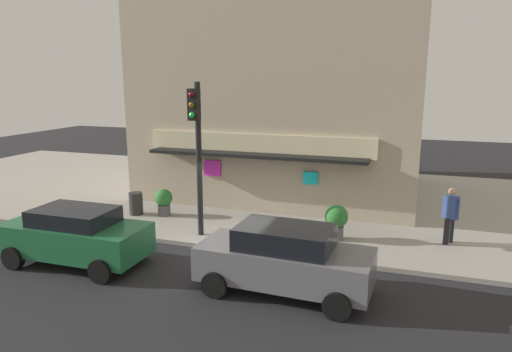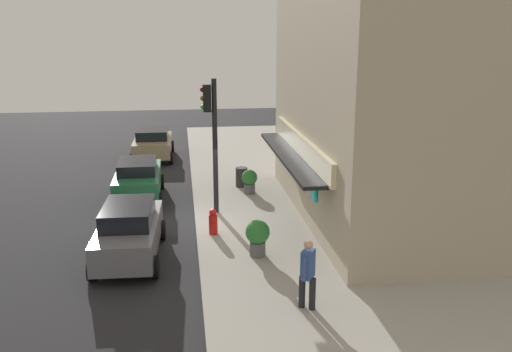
% 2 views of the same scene
% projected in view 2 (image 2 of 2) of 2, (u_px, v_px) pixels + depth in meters
% --- Properties ---
extents(ground_plane, '(57.53, 57.53, 0.00)m').
position_uv_depth(ground_plane, '(196.00, 227.00, 19.22)').
color(ground_plane, '#232326').
extents(sidewalk, '(38.36, 13.11, 0.14)m').
position_uv_depth(sidewalk, '(377.00, 217.00, 20.06)').
color(sidewalk, '#A39E93').
rests_on(sidewalk, ground_plane).
extents(corner_building, '(11.22, 9.35, 8.80)m').
position_uv_depth(corner_building, '(423.00, 92.00, 19.28)').
color(corner_building, tan).
rests_on(corner_building, sidewalk).
extents(traffic_light, '(0.32, 0.58, 4.86)m').
position_uv_depth(traffic_light, '(212.00, 128.00, 19.58)').
color(traffic_light, black).
rests_on(traffic_light, sidewalk).
extents(fire_hydrant, '(0.53, 0.29, 0.85)m').
position_uv_depth(fire_hydrant, '(213.00, 222.00, 18.14)').
color(fire_hydrant, red).
rests_on(fire_hydrant, sidewalk).
extents(trash_can, '(0.50, 0.50, 0.82)m').
position_uv_depth(trash_can, '(242.00, 177.00, 23.58)').
color(trash_can, '#2D2D2D').
rests_on(trash_can, sidewalk).
extents(pedestrian, '(0.50, 0.44, 1.75)m').
position_uv_depth(pedestrian, '(308.00, 272.00, 13.17)').
color(pedestrian, black).
rests_on(pedestrian, sidewalk).
extents(potted_plant_by_doorway, '(0.64, 0.64, 0.99)m').
position_uv_depth(potted_plant_by_doorway, '(249.00, 180.00, 22.56)').
color(potted_plant_by_doorway, '#59595B').
rests_on(potted_plant_by_doorway, sidewalk).
extents(potted_plant_by_window, '(0.72, 0.72, 1.11)m').
position_uv_depth(potted_plant_by_window, '(258.00, 235.00, 16.33)').
color(potted_plant_by_window, '#59595B').
rests_on(potted_plant_by_window, sidewalk).
extents(parked_car_tan, '(4.01, 2.14, 1.57)m').
position_uv_depth(parked_car_tan, '(153.00, 143.00, 29.15)').
color(parked_car_tan, '#9E8966').
rests_on(parked_car_tan, ground_plane).
extents(parked_car_grey, '(4.23, 2.04, 1.67)m').
position_uv_depth(parked_car_grey, '(129.00, 231.00, 16.46)').
color(parked_car_grey, slate).
rests_on(parked_car_grey, ground_plane).
extents(parked_car_green, '(4.04, 1.96, 1.60)m').
position_uv_depth(parked_car_green, '(138.00, 179.00, 22.15)').
color(parked_car_green, '#1E6038').
rests_on(parked_car_green, ground_plane).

